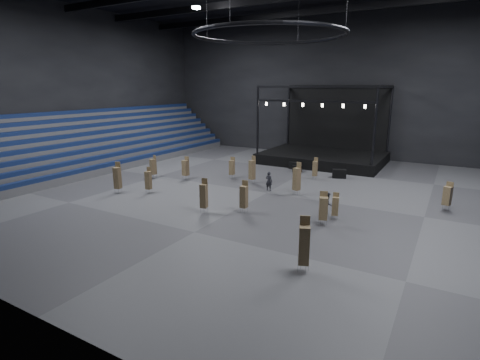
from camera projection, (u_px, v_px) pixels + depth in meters
The scene contains 26 objects.
floor at pixel (267, 193), 32.71m from camera, with size 50.00×50.00×0.00m, color #48484A.
wall_back at pixel (340, 87), 48.16m from camera, with size 50.00×0.20×18.00m, color black.
wall_front at pixel (3, 88), 12.88m from camera, with size 50.00×0.20×18.00m, color black.
wall_left at pixel (71, 87), 42.65m from camera, with size 0.20×42.00×18.00m, color black.
bleachers_left at pixel (89, 151), 43.41m from camera, with size 7.20×40.00×6.40m.
stage at pixel (325, 150), 46.00m from camera, with size 14.00×10.00×9.20m.
truss_ring at pixel (270, 35), 29.55m from camera, with size 12.30×12.30×5.15m.
flight_case_left at pixel (294, 166), 42.04m from camera, with size 1.17×0.59×0.78m, color black.
flight_case_mid at pixel (297, 169), 40.75m from camera, with size 1.05×0.53×0.70m, color black.
flight_case_right at pixel (339, 174), 37.92m from camera, with size 1.34×0.67×0.89m, color black.
chair_stack_0 at pixel (232, 167), 37.66m from camera, with size 0.53×0.53×2.17m.
chair_stack_1 at pixel (204, 195), 27.28m from camera, with size 0.55×0.55×2.58m.
chair_stack_2 at pixel (297, 178), 31.81m from camera, with size 0.68×0.68×2.83m.
chair_stack_3 at pixel (315, 168), 37.22m from camera, with size 0.43×0.43×2.20m.
chair_stack_4 at pixel (244, 196), 27.30m from camera, with size 0.51×0.51×2.42m.
chair_stack_5 at pixel (117, 177), 32.33m from camera, with size 0.62×0.62×2.75m.
chair_stack_6 at pixel (447, 195), 27.85m from camera, with size 0.66×0.66×2.18m.
chair_stack_7 at pixel (335, 206), 25.85m from camera, with size 0.52×0.52×1.95m.
chair_stack_8 at pixel (186, 167), 37.03m from camera, with size 0.58×0.58×2.34m.
chair_stack_9 at pixel (153, 166), 37.55m from camera, with size 0.69×0.69×2.36m.
chair_stack_10 at pixel (304, 244), 18.46m from camera, with size 0.68×0.68×2.90m.
chair_stack_11 at pixel (252, 169), 35.61m from camera, with size 0.61×0.61×2.67m.
chair_stack_12 at pixel (323, 208), 24.74m from camera, with size 0.70×0.70×2.33m.
chair_stack_13 at pixel (148, 180), 32.34m from camera, with size 0.52×0.52×2.31m.
man_center at pixel (269, 181), 33.20m from camera, with size 0.63×0.41×1.73m, color black.
crew_member at pixel (328, 204), 26.94m from camera, with size 0.81×0.63×1.67m, color black.
Camera 1 is at (13.70, -28.41, 9.04)m, focal length 28.00 mm.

